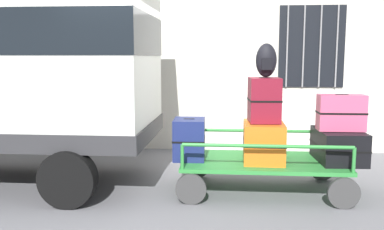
{
  "coord_description": "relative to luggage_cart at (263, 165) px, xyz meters",
  "views": [
    {
      "loc": [
        0.66,
        -5.63,
        1.81
      ],
      "look_at": [
        0.18,
        -0.08,
        1.03
      ],
      "focal_mm": 39.13,
      "sensor_mm": 36.0,
      "label": 1
    }
  ],
  "objects": [
    {
      "name": "ground_plane",
      "position": [
        -1.14,
        0.08,
        -0.36
      ],
      "size": [
        40.0,
        40.0,
        0.0
      ],
      "primitive_type": "plane",
      "color": "slate"
    },
    {
      "name": "building_wall",
      "position": [
        -1.14,
        2.63,
        2.14
      ],
      "size": [
        12.0,
        0.38,
        5.0
      ],
      "color": "silver",
      "rests_on": "ground"
    },
    {
      "name": "luggage_cart",
      "position": [
        0.0,
        0.0,
        0.0
      ],
      "size": [
        2.22,
        1.24,
        0.43
      ],
      "color": "#2D8438",
      "rests_on": "ground"
    },
    {
      "name": "cart_railing",
      "position": [
        -0.0,
        0.0,
        0.34
      ],
      "size": [
        2.11,
        1.1,
        0.33
      ],
      "color": "#2D8438",
      "rests_on": "luggage_cart"
    },
    {
      "name": "suitcase_left_bottom",
      "position": [
        -0.99,
        -0.01,
        0.35
      ],
      "size": [
        0.44,
        0.52,
        0.55
      ],
      "color": "navy",
      "rests_on": "luggage_cart"
    },
    {
      "name": "suitcase_midleft_bottom",
      "position": [
        -0.0,
        -0.04,
        0.33
      ],
      "size": [
        0.55,
        0.73,
        0.52
      ],
      "color": "orange",
      "rests_on": "luggage_cart"
    },
    {
      "name": "suitcase_midleft_middle",
      "position": [
        -0.0,
        0.01,
        0.89
      ],
      "size": [
        0.43,
        0.5,
        0.59
      ],
      "color": "maroon",
      "rests_on": "suitcase_midleft_bottom"
    },
    {
      "name": "suitcase_center_bottom",
      "position": [
        0.99,
        0.03,
        0.28
      ],
      "size": [
        0.61,
        0.85,
        0.42
      ],
      "color": "black",
      "rests_on": "luggage_cart"
    },
    {
      "name": "suitcase_center_middle",
      "position": [
        0.99,
        -0.02,
        0.73
      ],
      "size": [
        0.6,
        0.29,
        0.47
      ],
      "color": "#CC4C72",
      "rests_on": "suitcase_center_bottom"
    },
    {
      "name": "backpack",
      "position": [
        0.02,
        0.02,
        1.4
      ],
      "size": [
        0.27,
        0.22,
        0.44
      ],
      "color": "black",
      "rests_on": "suitcase_midleft_middle"
    }
  ]
}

